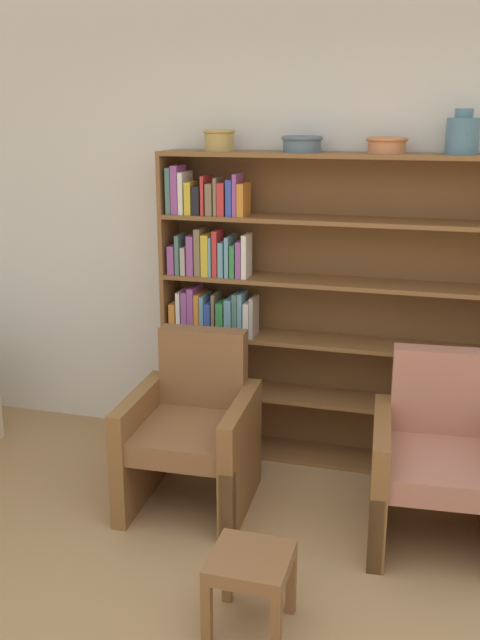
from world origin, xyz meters
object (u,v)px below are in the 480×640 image
(vase_tall, at_px, (462,135))
(footstool, at_px, (250,570))
(bookshelf, at_px, (298,309))
(bowl_slate, at_px, (302,143))
(armchair_leather, at_px, (192,431))
(bowl_olive, at_px, (387,144))
(armchair_cushioned, at_px, (438,462))
(bowl_brass, at_px, (219,139))

(vase_tall, xyz_separation_m, footstool, (-0.70, -1.59, -1.66))
(bookshelf, height_order, footstool, bookshelf)
(bowl_slate, height_order, vase_tall, vase_tall)
(vase_tall, distance_m, armchair_leather, 2.11)
(vase_tall, height_order, footstool, vase_tall)
(armchair_leather, xyz_separation_m, footstool, (0.57, -0.91, -0.13))
(footstool, bearing_deg, bowl_olive, 78.62)
(bowl_slate, height_order, footstool, bowl_slate)
(bookshelf, height_order, armchair_cushioned, bookshelf)
(bowl_slate, relative_size, armchair_leather, 0.26)
(footstool, bearing_deg, bowl_brass, 111.27)
(bowl_brass, bearing_deg, bookshelf, 1.85)
(bookshelf, distance_m, bowl_slate, 0.96)
(bowl_slate, bearing_deg, bowl_olive, 0.00)
(bowl_brass, bearing_deg, footstool, -68.73)
(bowl_slate, xyz_separation_m, footstool, (0.14, -1.59, -1.61))
(bowl_olive, xyz_separation_m, footstool, (-0.32, -1.59, -1.61))
(bowl_slate, distance_m, footstool, 2.27)
(bowl_olive, height_order, vase_tall, vase_tall)
(vase_tall, bearing_deg, bookshelf, 178.95)
(vase_tall, bearing_deg, bowl_brass, 180.00)
(armchair_cushioned, bearing_deg, bookshelf, -44.06)
(bowl_slate, relative_size, bowl_olive, 1.04)
(bowl_olive, bearing_deg, armchair_cushioned, -60.48)
(bowl_brass, height_order, bowl_olive, bowl_brass)
(bookshelf, bearing_deg, armchair_cushioned, -39.49)
(vase_tall, relative_size, armchair_leather, 0.25)
(bowl_slate, bearing_deg, bowl_brass, 180.00)
(bowl_slate, distance_m, bowl_olive, 0.46)
(bowl_brass, height_order, armchair_leather, bowl_brass)
(bookshelf, height_order, bowl_slate, bowl_slate)
(armchair_leather, bearing_deg, bookshelf, -123.69)
(armchair_leather, distance_m, armchair_cushioned, 1.28)
(bowl_slate, xyz_separation_m, bowl_olive, (0.46, 0.00, -0.00))
(armchair_leather, bearing_deg, armchair_cushioned, 177.55)
(armchair_cushioned, bearing_deg, bowl_slate, -43.48)
(bowl_olive, distance_m, footstool, 2.29)
(bowl_brass, bearing_deg, armchair_leather, -85.54)
(bowl_brass, xyz_separation_m, bowl_slate, (0.48, 0.00, -0.02))
(bowl_slate, xyz_separation_m, armchair_leather, (-0.43, -0.69, -1.48))
(bowl_brass, xyz_separation_m, armchair_leather, (0.05, -0.69, -1.50))
(vase_tall, xyz_separation_m, armchair_leather, (-1.27, -0.69, -1.53))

